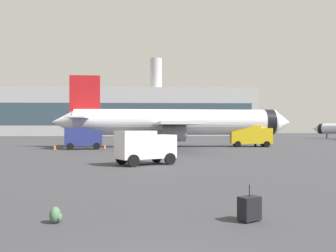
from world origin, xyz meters
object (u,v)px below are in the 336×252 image
object	(u,v)px
safety_cone_far	(105,147)
rolling_suitcase	(249,208)
airplane_at_gate	(175,122)
traveller_backpack	(56,215)
service_truck	(83,137)
safety_cone_near	(55,147)
safety_cone_mid	(115,154)
fuel_truck	(250,135)
cargo_van	(145,146)

from	to	relation	value
safety_cone_far	rolling_suitcase	distance (m)	39.22
safety_cone_far	rolling_suitcase	size ratio (longest dim) A/B	0.57
airplane_at_gate	traveller_backpack	size ratio (longest dim) A/B	74.43
traveller_backpack	service_truck	bearing A→B (deg)	100.00
airplane_at_gate	safety_cone_near	size ratio (longest dim) A/B	51.59
safety_cone_far	traveller_backpack	bearing A→B (deg)	-84.23
airplane_at_gate	rolling_suitcase	xyz separation A→B (m)	(-0.17, -43.10, -3.27)
airplane_at_gate	safety_cone_mid	distance (m)	20.11
safety_cone_far	fuel_truck	bearing A→B (deg)	13.40
cargo_van	traveller_backpack	bearing A→B (deg)	-97.24
fuel_truck	safety_cone_far	size ratio (longest dim) A/B	9.86
cargo_van	safety_cone_near	world-z (taller)	cargo_van
service_truck	safety_cone_mid	world-z (taller)	service_truck
rolling_suitcase	traveller_backpack	bearing A→B (deg)	179.90
service_truck	fuel_truck	xyz separation A→B (m)	(23.83, 5.47, 0.16)
airplane_at_gate	fuel_truck	size ratio (longest dim) A/B	5.78
traveller_backpack	fuel_truck	bearing A→B (deg)	68.21
fuel_truck	cargo_van	world-z (taller)	fuel_truck
safety_cone_far	cargo_van	bearing A→B (deg)	-74.13
safety_cone_near	traveller_backpack	xyz separation A→B (m)	(10.01, -36.40, -0.11)
service_truck	safety_cone_near	distance (m)	3.80
cargo_van	safety_cone_far	distance (m)	21.94
safety_cone_mid	safety_cone_far	size ratio (longest dim) A/B	1.02
rolling_suitcase	traveller_backpack	distance (m)	5.75
safety_cone_mid	airplane_at_gate	bearing A→B (deg)	69.74
airplane_at_gate	cargo_van	xyz separation A→B (m)	(-3.77, -26.15, -2.21)
fuel_truck	cargo_van	bearing A→B (deg)	-119.98
safety_cone_near	rolling_suitcase	distance (m)	39.68
airplane_at_gate	rolling_suitcase	bearing A→B (deg)	-90.23
cargo_van	service_truck	bearing A→B (deg)	113.05
airplane_at_gate	fuel_truck	world-z (taller)	airplane_at_gate
cargo_van	safety_cone_near	distance (m)	22.98
service_truck	safety_cone_mid	bearing A→B (deg)	-66.53
safety_cone_near	traveller_backpack	distance (m)	37.76
safety_cone_far	service_truck	bearing A→B (deg)	-170.75
safety_cone_mid	rolling_suitcase	size ratio (longest dim) A/B	0.58
traveller_backpack	rolling_suitcase	bearing A→B (deg)	-0.10
airplane_at_gate	rolling_suitcase	distance (m)	43.23
cargo_van	fuel_truck	bearing A→B (deg)	60.02
rolling_suitcase	cargo_van	bearing A→B (deg)	101.98
service_truck	cargo_van	size ratio (longest dim) A/B	1.06
cargo_van	safety_cone_far	xyz separation A→B (m)	(-5.99, 21.08, -1.14)
safety_cone_near	rolling_suitcase	xyz separation A→B (m)	(15.76, -36.41, 0.05)
service_truck	traveller_backpack	world-z (taller)	service_truck
safety_cone_mid	rolling_suitcase	distance (m)	25.40
safety_cone_near	safety_cone_far	bearing A→B (deg)	14.66
airplane_at_gate	safety_cone_mid	xyz separation A→B (m)	(-6.87, -18.60, -3.34)
service_truck	safety_cone_far	xyz separation A→B (m)	(2.78, 0.45, -1.30)
fuel_truck	safety_cone_mid	xyz separation A→B (m)	(-18.15, -18.54, -1.46)
service_truck	safety_cone_far	size ratio (longest dim) A/B	8.17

